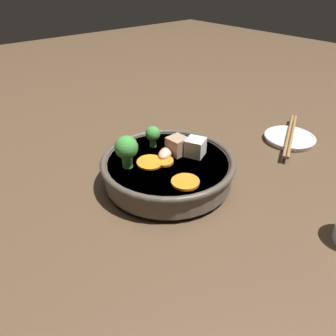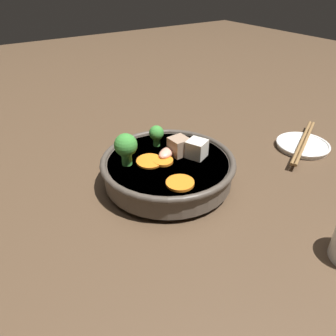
# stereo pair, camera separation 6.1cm
# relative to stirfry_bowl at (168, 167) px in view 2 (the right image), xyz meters

# --- Properties ---
(ground_plane) EXTENTS (3.00, 3.00, 0.00)m
(ground_plane) POSITION_rel_stirfry_bowl_xyz_m (0.00, 0.00, -0.04)
(ground_plane) COLOR #4C3826
(stirfry_bowl) EXTENTS (0.25, 0.25, 0.11)m
(stirfry_bowl) POSITION_rel_stirfry_bowl_xyz_m (0.00, 0.00, 0.00)
(stirfry_bowl) COLOR #51473D
(stirfry_bowl) RESTS_ON ground_plane
(side_saucer) EXTENTS (0.12, 0.12, 0.01)m
(side_saucer) POSITION_rel_stirfry_bowl_xyz_m (0.05, 0.33, -0.03)
(side_saucer) COLOR white
(side_saucer) RESTS_ON ground_plane
(chopsticks_pair) EXTENTS (0.12, 0.21, 0.01)m
(chopsticks_pair) POSITION_rel_stirfry_bowl_xyz_m (0.05, 0.33, -0.02)
(chopsticks_pair) COLOR olive
(chopsticks_pair) RESTS_ON side_saucer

